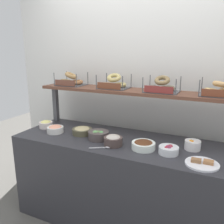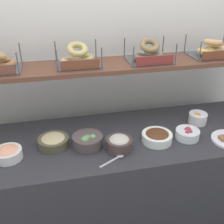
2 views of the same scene
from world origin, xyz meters
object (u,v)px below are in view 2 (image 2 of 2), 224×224
object	(u,v)px
bagel_basket_poppy	(149,54)
bowl_lox_spread	(8,153)
serving_spoon_near_plate	(115,159)
bagel_basket_plain	(212,50)
bowl_hummus	(53,141)
bowl_tuna_salad	(119,143)
bowl_veggie_mix	(88,141)
bowl_beet_salad	(187,134)
bowl_chocolate_spread	(157,137)
bowl_fruit_salad	(198,118)
bagel_basket_sesame	(78,58)

from	to	relation	value
bagel_basket_poppy	bowl_lox_spread	bearing A→B (deg)	-160.49
serving_spoon_near_plate	bagel_basket_plain	world-z (taller)	bagel_basket_plain
serving_spoon_near_plate	bagel_basket_poppy	bearing A→B (deg)	54.71
bagel_basket_poppy	serving_spoon_near_plate	bearing A→B (deg)	-125.29
bowl_hummus	bowl_tuna_salad	distance (m)	0.42
bowl_veggie_mix	serving_spoon_near_plate	world-z (taller)	bowl_veggie_mix
bowl_hummus	bagel_basket_plain	xyz separation A→B (m)	(1.20, 0.29, 0.44)
bowl_beet_salad	serving_spoon_near_plate	distance (m)	0.54
bowl_chocolate_spread	bagel_basket_poppy	distance (m)	0.57
bowl_hummus	bowl_veggie_mix	size ratio (longest dim) A/B	1.02
serving_spoon_near_plate	bowl_chocolate_spread	bearing A→B (deg)	23.44
bagel_basket_plain	serving_spoon_near_plate	bearing A→B (deg)	-148.53
bowl_lox_spread	bagel_basket_plain	size ratio (longest dim) A/B	0.50
bowl_tuna_salad	bagel_basket_plain	world-z (taller)	bagel_basket_plain
bowl_fruit_salad	serving_spoon_near_plate	world-z (taller)	bowl_fruit_salad
serving_spoon_near_plate	bowl_fruit_salad	bearing A→B (deg)	23.56
bowl_fruit_salad	bagel_basket_sesame	size ratio (longest dim) A/B	0.45
bowl_lox_spread	bowl_chocolate_spread	size ratio (longest dim) A/B	0.84
bowl_hummus	bowl_tuna_salad	bearing A→B (deg)	-18.18
bowl_beet_salad	serving_spoon_near_plate	size ratio (longest dim) A/B	0.96
bowl_chocolate_spread	serving_spoon_near_plate	world-z (taller)	bowl_chocolate_spread
bowl_tuna_salad	bowl_fruit_salad	size ratio (longest dim) A/B	1.24
bowl_chocolate_spread	bowl_tuna_salad	xyz separation A→B (m)	(-0.26, -0.03, 0.01)
bagel_basket_plain	bowl_veggie_mix	bearing A→B (deg)	-160.84
bowl_beet_salad	bowl_veggie_mix	size ratio (longest dim) A/B	0.82
bowl_tuna_salad	bagel_basket_plain	distance (m)	1.00
bowl_lox_spread	serving_spoon_near_plate	xyz separation A→B (m)	(0.62, -0.15, -0.03)
bowl_fruit_salad	bagel_basket_sesame	world-z (taller)	bagel_basket_sesame
bowl_tuna_salad	serving_spoon_near_plate	world-z (taller)	bowl_tuna_salad
bowl_tuna_salad	bowl_lox_spread	bearing A→B (deg)	175.45
bowl_hummus	bowl_fruit_salad	size ratio (longest dim) A/B	1.49
bowl_hummus	bowl_lox_spread	size ratio (longest dim) A/B	1.18
bowl_lox_spread	bowl_beet_salad	xyz separation A→B (m)	(1.14, -0.02, -0.00)
bowl_lox_spread	bagel_basket_sesame	xyz separation A→B (m)	(0.48, 0.36, 0.44)
bowl_tuna_salad	bowl_veggie_mix	world-z (taller)	bowl_tuna_salad
bowl_lox_spread	bowl_veggie_mix	world-z (taller)	bowl_veggie_mix
bagel_basket_sesame	bowl_veggie_mix	bearing A→B (deg)	-89.90
serving_spoon_near_plate	bowl_lox_spread	bearing A→B (deg)	166.17
bowl_fruit_salad	bagel_basket_plain	size ratio (longest dim) A/B	0.40
bowl_hummus	bagel_basket_poppy	distance (m)	0.87
bagel_basket_sesame	bowl_beet_salad	bearing A→B (deg)	-30.25
bagel_basket_sesame	bowl_chocolate_spread	bearing A→B (deg)	-40.13
bowl_beet_salad	bagel_basket_poppy	distance (m)	0.60
bowl_lox_spread	bowl_fruit_salad	bearing A→B (deg)	6.37
bowl_beet_salad	bowl_veggie_mix	bearing A→B (deg)	175.94
bowl_fruit_salad	serving_spoon_near_plate	distance (m)	0.75
bowl_lox_spread	bowl_chocolate_spread	bearing A→B (deg)	-1.11
bowl_beet_salad	bowl_chocolate_spread	size ratio (longest dim) A/B	0.80
bowl_tuna_salad	bowl_fruit_salad	xyz separation A→B (m)	(0.64, 0.20, -0.01)
bowl_veggie_mix	bagel_basket_sesame	size ratio (longest dim) A/B	0.66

